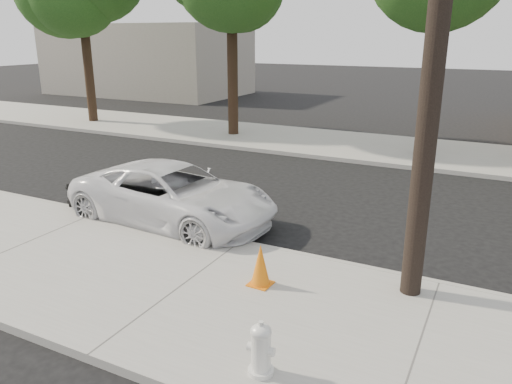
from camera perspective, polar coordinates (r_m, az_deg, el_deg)
ground at (r=12.41m, az=2.96°, el=-2.83°), size 120.00×120.00×0.00m
near_sidewalk at (r=8.97m, az=-8.55°, el=-10.95°), size 90.00×4.40×0.15m
far_sidewalk at (r=20.16m, az=12.92°, el=5.00°), size 90.00×5.00×0.15m
curb_near at (r=10.64m, az=-1.69°, el=-5.98°), size 90.00×0.12×0.16m
building_far at (r=39.40m, az=-12.30°, el=14.59°), size 14.00×8.00×5.00m
utility_pole at (r=8.02m, az=20.27°, el=19.20°), size 1.40×0.34×9.00m
police_cruiser at (r=11.94m, az=-9.43°, el=-0.30°), size 5.23×2.66×1.41m
fire_hydrant at (r=6.66m, az=0.57°, el=-17.61°), size 0.37×0.34×0.71m
traffic_cone at (r=8.71m, az=0.52°, el=-8.39°), size 0.41×0.41×0.75m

